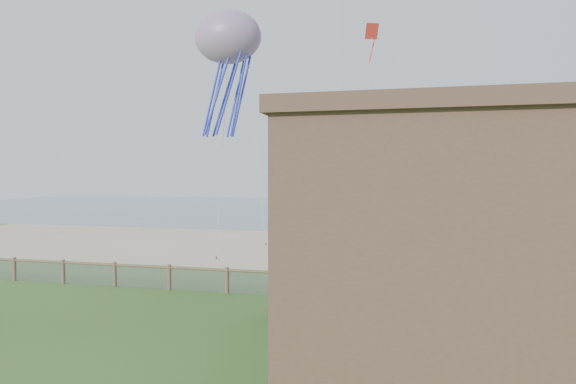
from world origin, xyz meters
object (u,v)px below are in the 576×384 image
octopus_kite (228,72)px  motel (575,252)px  chainlink_fence (227,282)px  picnic_table (290,309)px

octopus_kite → motel: bearing=-61.8°
motel → octopus_kite: octopus_kite is taller
chainlink_fence → picnic_table: bearing=-41.0°
octopus_kite → picnic_table: bearing=-78.3°
motel → picnic_table: (-9.09, 3.60, -3.14)m
motel → chainlink_fence: bearing=151.7°
chainlink_fence → octopus_kite: bearing=109.8°
motel → octopus_kite: bearing=139.5°
motel → octopus_kite: size_ratio=1.92×
motel → picnic_table: bearing=158.4°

